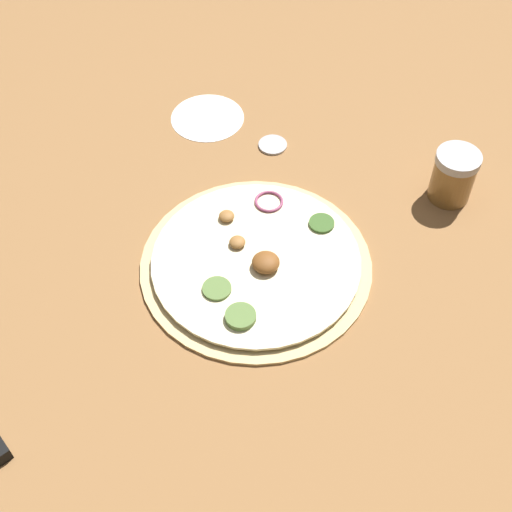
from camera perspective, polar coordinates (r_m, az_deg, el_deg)
name	(u,v)px	position (r m, az deg, el deg)	size (l,w,h in m)	color
ground_plane	(256,266)	(0.89, 0.00, -0.77)	(3.00, 3.00, 0.00)	olive
pizza	(256,262)	(0.89, 0.00, -0.51)	(0.29, 0.29, 0.03)	#D6B77A
spice_jar	(453,176)	(0.98, 15.52, 6.21)	(0.06, 0.06, 0.07)	olive
loose_cap	(273,144)	(1.04, 1.35, 8.95)	(0.04, 0.04, 0.01)	#B2B2B7
flour_patch	(207,118)	(1.09, -3.90, 10.99)	(0.11, 0.11, 0.00)	white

